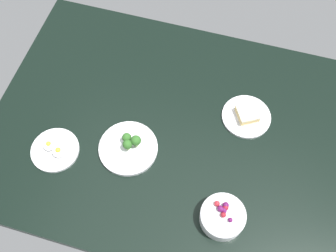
# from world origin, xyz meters

# --- Properties ---
(dining_table) EXTENTS (1.30, 0.98, 0.04)m
(dining_table) POSITION_xyz_m (0.00, 0.00, 0.02)
(dining_table) COLOR black
(dining_table) RESTS_ON ground
(bowl_berries) EXTENTS (0.15, 0.15, 0.07)m
(bowl_berries) POSITION_xyz_m (0.26, -0.27, 0.07)
(bowl_berries) COLOR silver
(bowl_berries) RESTS_ON dining_table
(plate_sandwich) EXTENTS (0.18, 0.18, 0.04)m
(plate_sandwich) POSITION_xyz_m (0.27, 0.13, 0.05)
(plate_sandwich) COLOR silver
(plate_sandwich) RESTS_ON dining_table
(plate_eggs) EXTENTS (0.17, 0.17, 0.05)m
(plate_eggs) POSITION_xyz_m (-0.36, -0.20, 0.05)
(plate_eggs) COLOR silver
(plate_eggs) RESTS_ON dining_table
(plate_broccoli) EXTENTS (0.21, 0.21, 0.07)m
(plate_broccoli) POSITION_xyz_m (-0.11, -0.12, 0.05)
(plate_broccoli) COLOR silver
(plate_broccoli) RESTS_ON dining_table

